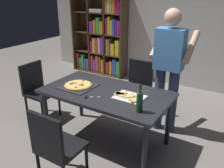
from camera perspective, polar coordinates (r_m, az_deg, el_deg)
ground_plane at (r=3.41m, az=-1.37°, el=-13.37°), size 12.00×12.00×0.00m
back_wall at (r=5.18m, az=14.96°, el=15.00°), size 6.40×0.10×2.80m
dining_table at (r=3.07m, az=-1.48°, el=-3.07°), size 1.63×0.90×0.75m
chair_near_camera at (r=2.53m, az=-13.52°, el=-14.07°), size 0.42×0.42×0.90m
chair_far_side at (r=3.89m, az=6.14°, el=-0.21°), size 0.42×0.42×0.90m
chair_left_end at (r=3.94m, az=-17.50°, el=-0.81°), size 0.42×0.42×0.90m
bookshelf at (r=5.78m, az=-2.38°, el=11.15°), size 1.40×0.35×1.95m
person_serving_pizza at (r=3.33m, az=13.50°, el=4.38°), size 0.55×0.54×1.75m
pepperoni_pizza_on_tray at (r=3.21m, az=-8.15°, el=-0.36°), size 0.43×0.43×0.04m
pizza_slices_on_towel at (r=2.87m, az=3.92°, el=-3.01°), size 0.39×0.29×0.03m
wine_bottle at (r=2.52m, az=6.66°, el=-4.22°), size 0.07×0.07×0.32m
kitchen_scissors at (r=2.88m, az=-5.47°, el=-3.14°), size 0.19×0.14×0.01m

